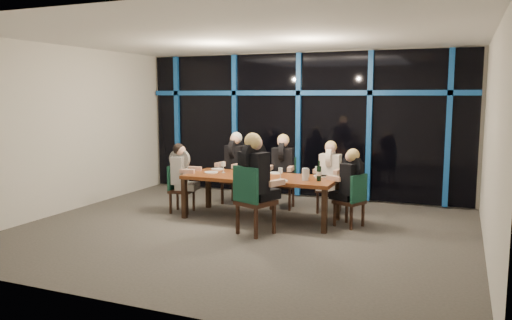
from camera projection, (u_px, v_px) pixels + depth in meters
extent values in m
plane|color=#54504A|center=(241.00, 231.00, 7.85)|extent=(7.00, 7.00, 0.00)
cube|color=silver|center=(300.00, 125.00, 10.40)|extent=(7.00, 0.04, 3.00)
cube|color=silver|center=(116.00, 159.00, 4.90)|extent=(7.00, 0.04, 3.00)
cube|color=silver|center=(64.00, 130.00, 8.98)|extent=(0.04, 6.00, 3.00)
cube|color=silver|center=(493.00, 144.00, 6.32)|extent=(0.04, 6.00, 3.00)
cube|color=white|center=(241.00, 36.00, 7.45)|extent=(7.00, 6.00, 0.04)
cube|color=black|center=(299.00, 125.00, 10.34)|extent=(6.86, 0.04, 2.94)
cube|color=#134A96|center=(177.00, 122.00, 11.40)|extent=(0.10, 0.10, 2.94)
cube|color=#134A96|center=(235.00, 124.00, 10.85)|extent=(0.10, 0.10, 2.94)
cube|color=#134A96|center=(298.00, 125.00, 10.30)|extent=(0.10, 0.10, 2.94)
cube|color=#134A96|center=(369.00, 127.00, 9.75)|extent=(0.10, 0.10, 2.94)
cube|color=#134A96|center=(449.00, 129.00, 9.19)|extent=(0.10, 0.10, 2.94)
cube|color=#134A96|center=(299.00, 93.00, 10.21)|extent=(6.86, 0.10, 0.10)
cube|color=#FF2D14|center=(356.00, 93.00, 10.12)|extent=(0.60, 0.05, 0.35)
cube|color=brown|center=(260.00, 178.00, 8.48)|extent=(2.60, 1.00, 0.06)
cube|color=black|center=(184.00, 199.00, 8.60)|extent=(0.08, 0.08, 0.69)
cube|color=black|center=(324.00, 211.00, 7.66)|extent=(0.08, 0.08, 0.69)
cube|color=black|center=(208.00, 190.00, 9.41)|extent=(0.08, 0.08, 0.69)
cube|color=black|center=(338.00, 200.00, 8.46)|extent=(0.08, 0.08, 0.69)
cube|color=black|center=(235.00, 181.00, 9.75)|extent=(0.51, 0.51, 0.06)
cube|color=#184D37|center=(241.00, 167.00, 9.88)|extent=(0.45, 0.12, 0.49)
cube|color=black|center=(222.00, 194.00, 9.72)|extent=(0.05, 0.05, 0.41)
cube|color=black|center=(237.00, 196.00, 9.53)|extent=(0.05, 0.05, 0.41)
cube|color=black|center=(233.00, 191.00, 10.02)|extent=(0.05, 0.05, 0.41)
cube|color=black|center=(248.00, 193.00, 9.83)|extent=(0.05, 0.05, 0.41)
cube|color=black|center=(282.00, 185.00, 9.34)|extent=(0.49, 0.49, 0.06)
cube|color=#184D37|center=(285.00, 170.00, 9.50)|extent=(0.44, 0.10, 0.49)
cube|color=black|center=(271.00, 199.00, 9.25)|extent=(0.04, 0.04, 0.41)
cube|color=black|center=(290.00, 200.00, 9.16)|extent=(0.04, 0.04, 0.41)
cube|color=black|center=(275.00, 195.00, 9.59)|extent=(0.04, 0.04, 0.41)
cube|color=black|center=(293.00, 196.00, 9.50)|extent=(0.04, 0.04, 0.41)
cube|color=black|center=(329.00, 190.00, 9.01)|extent=(0.42, 0.42, 0.05)
cube|color=#184D37|center=(332.00, 175.00, 9.14)|extent=(0.41, 0.05, 0.46)
cube|color=black|center=(318.00, 203.00, 8.95)|extent=(0.04, 0.04, 0.38)
cube|color=black|center=(336.00, 205.00, 8.82)|extent=(0.04, 0.04, 0.38)
cube|color=black|center=(323.00, 200.00, 9.25)|extent=(0.04, 0.04, 0.38)
cube|color=black|center=(340.00, 201.00, 9.12)|extent=(0.04, 0.04, 0.38)
cube|color=black|center=(182.00, 191.00, 9.03)|extent=(0.45, 0.45, 0.05)
cube|color=#184D37|center=(173.00, 177.00, 9.04)|extent=(0.10, 0.40, 0.44)
cube|color=black|center=(187.00, 204.00, 8.87)|extent=(0.04, 0.04, 0.37)
cube|color=black|center=(194.00, 201.00, 9.17)|extent=(0.04, 0.04, 0.37)
cube|color=black|center=(171.00, 203.00, 8.94)|extent=(0.04, 0.04, 0.37)
cube|color=black|center=(178.00, 200.00, 9.25)|extent=(0.04, 0.04, 0.37)
cube|color=black|center=(349.00, 202.00, 8.06)|extent=(0.53, 0.53, 0.05)
cube|color=#184D37|center=(359.00, 189.00, 7.90)|extent=(0.20, 0.39, 0.45)
cube|color=black|center=(347.00, 212.00, 8.31)|extent=(0.05, 0.05, 0.38)
cube|color=black|center=(335.00, 215.00, 8.09)|extent=(0.05, 0.05, 0.38)
cube|color=black|center=(363.00, 215.00, 8.08)|extent=(0.05, 0.05, 0.38)
cube|color=black|center=(351.00, 218.00, 7.86)|extent=(0.05, 0.05, 0.38)
cube|color=black|center=(256.00, 202.00, 7.61)|extent=(0.64, 0.64, 0.07)
cube|color=#184D37|center=(246.00, 185.00, 7.42)|extent=(0.48, 0.24, 0.55)
cube|color=black|center=(274.00, 219.00, 7.65)|extent=(0.06, 0.06, 0.46)
cube|color=black|center=(256.00, 215.00, 7.92)|extent=(0.06, 0.06, 0.46)
cube|color=black|center=(256.00, 224.00, 7.37)|extent=(0.06, 0.06, 0.46)
cube|color=black|center=(238.00, 219.00, 7.64)|extent=(0.06, 0.06, 0.46)
cube|color=black|center=(231.00, 177.00, 9.63)|extent=(0.42, 0.47, 0.14)
cube|color=black|center=(236.00, 160.00, 9.72)|extent=(0.43, 0.30, 0.55)
cylinder|color=black|center=(236.00, 148.00, 9.69)|extent=(0.17, 0.43, 0.41)
sphere|color=tan|center=(235.00, 139.00, 9.65)|extent=(0.21, 0.21, 0.21)
sphere|color=silver|center=(236.00, 138.00, 9.68)|extent=(0.23, 0.23, 0.23)
cube|color=tan|center=(221.00, 164.00, 9.64)|extent=(0.13, 0.31, 0.08)
cube|color=tan|center=(237.00, 166.00, 9.43)|extent=(0.13, 0.31, 0.08)
cube|color=black|center=(281.00, 181.00, 9.22)|extent=(0.40, 0.45, 0.14)
cube|color=black|center=(283.00, 163.00, 9.33)|extent=(0.42, 0.28, 0.55)
cylinder|color=black|center=(283.00, 151.00, 9.30)|extent=(0.15, 0.42, 0.41)
sphere|color=tan|center=(283.00, 142.00, 9.26)|extent=(0.21, 0.21, 0.21)
sphere|color=tan|center=(283.00, 140.00, 9.29)|extent=(0.23, 0.23, 0.23)
cube|color=tan|center=(270.00, 168.00, 9.16)|extent=(0.11, 0.30, 0.08)
cube|color=tan|center=(291.00, 169.00, 9.06)|extent=(0.11, 0.30, 0.08)
cube|color=silver|center=(328.00, 186.00, 8.90)|extent=(0.34, 0.39, 0.13)
cube|color=silver|center=(330.00, 168.00, 8.99)|extent=(0.37, 0.23, 0.51)
cylinder|color=silver|center=(330.00, 157.00, 8.96)|extent=(0.10, 0.39, 0.38)
sphere|color=tan|center=(330.00, 148.00, 8.93)|extent=(0.19, 0.19, 0.19)
sphere|color=tan|center=(331.00, 147.00, 8.96)|extent=(0.21, 0.21, 0.21)
cube|color=tan|center=(317.00, 170.00, 8.87)|extent=(0.08, 0.28, 0.07)
cube|color=tan|center=(337.00, 172.00, 8.72)|extent=(0.08, 0.28, 0.07)
cube|color=black|center=(187.00, 186.00, 8.99)|extent=(0.41, 0.37, 0.12)
cube|color=black|center=(180.00, 170.00, 8.99)|extent=(0.26, 0.38, 0.50)
cylinder|color=black|center=(180.00, 159.00, 8.96)|extent=(0.38, 0.14, 0.37)
sphere|color=tan|center=(180.00, 150.00, 8.94)|extent=(0.19, 0.19, 0.19)
sphere|color=black|center=(178.00, 149.00, 8.94)|extent=(0.20, 0.20, 0.20)
cube|color=tan|center=(187.00, 171.00, 8.77)|extent=(0.27, 0.11, 0.07)
cube|color=tan|center=(194.00, 168.00, 9.11)|extent=(0.27, 0.11, 0.07)
cube|color=black|center=(344.00, 195.00, 8.13)|extent=(0.47, 0.45, 0.13)
cube|color=black|center=(352.00, 179.00, 7.98)|extent=(0.34, 0.41, 0.50)
cylinder|color=black|center=(352.00, 167.00, 7.96)|extent=(0.38, 0.23, 0.38)
sphere|color=tan|center=(351.00, 156.00, 7.95)|extent=(0.19, 0.19, 0.19)
sphere|color=tan|center=(353.00, 155.00, 7.92)|extent=(0.21, 0.21, 0.21)
cube|color=tan|center=(347.00, 176.00, 8.26)|extent=(0.27, 0.17, 0.07)
cube|color=tan|center=(334.00, 179.00, 8.02)|extent=(0.27, 0.17, 0.07)
cube|color=black|center=(262.00, 194.00, 7.69)|extent=(0.54, 0.57, 0.15)
cube|color=black|center=(254.00, 172.00, 7.52)|extent=(0.50, 0.41, 0.61)
cylinder|color=black|center=(254.00, 156.00, 7.49)|extent=(0.27, 0.47, 0.46)
sphere|color=tan|center=(255.00, 143.00, 7.48)|extent=(0.23, 0.23, 0.23)
sphere|color=tan|center=(253.00, 141.00, 7.44)|extent=(0.25, 0.25, 0.25)
cube|color=tan|center=(276.00, 183.00, 7.58)|extent=(0.20, 0.34, 0.09)
cube|color=tan|center=(256.00, 179.00, 7.88)|extent=(0.20, 0.34, 0.09)
cylinder|color=white|center=(218.00, 169.00, 9.24)|extent=(0.24, 0.24, 0.01)
cylinder|color=white|center=(276.00, 173.00, 8.77)|extent=(0.24, 0.24, 0.01)
cylinder|color=white|center=(321.00, 176.00, 8.45)|extent=(0.24, 0.24, 0.01)
cylinder|color=white|center=(211.00, 172.00, 8.85)|extent=(0.24, 0.24, 0.01)
cylinder|color=white|center=(322.00, 176.00, 8.42)|extent=(0.24, 0.24, 0.01)
cylinder|color=white|center=(280.00, 181.00, 7.97)|extent=(0.24, 0.24, 0.01)
cylinder|color=black|center=(319.00, 174.00, 7.99)|extent=(0.07, 0.07, 0.24)
cylinder|color=black|center=(319.00, 164.00, 7.97)|extent=(0.03, 0.03, 0.09)
cylinder|color=silver|center=(319.00, 174.00, 7.99)|extent=(0.07, 0.07, 0.07)
cylinder|color=silver|center=(305.00, 174.00, 8.05)|extent=(0.11, 0.11, 0.20)
cylinder|color=silver|center=(309.00, 173.00, 8.03)|extent=(0.02, 0.02, 0.14)
cylinder|color=#FE9C4C|center=(247.00, 177.00, 8.28)|extent=(0.06, 0.06, 0.03)
cylinder|color=silver|center=(240.00, 175.00, 8.57)|extent=(0.06, 0.06, 0.01)
cylinder|color=silver|center=(240.00, 172.00, 8.56)|extent=(0.01, 0.01, 0.10)
cylinder|color=silver|center=(240.00, 167.00, 8.55)|extent=(0.07, 0.07, 0.07)
cylinder|color=white|center=(262.00, 176.00, 8.51)|extent=(0.06, 0.06, 0.01)
cylinder|color=white|center=(262.00, 172.00, 8.51)|extent=(0.01, 0.01, 0.10)
cylinder|color=white|center=(262.00, 167.00, 8.50)|extent=(0.07, 0.07, 0.07)
cylinder|color=silver|center=(280.00, 179.00, 8.20)|extent=(0.07, 0.07, 0.01)
cylinder|color=silver|center=(280.00, 175.00, 8.19)|extent=(0.01, 0.01, 0.10)
cylinder|color=silver|center=(280.00, 170.00, 8.18)|extent=(0.07, 0.07, 0.07)
cylinder|color=white|center=(223.00, 172.00, 8.85)|extent=(0.07, 0.07, 0.01)
cylinder|color=white|center=(223.00, 169.00, 8.84)|extent=(0.01, 0.01, 0.11)
cylinder|color=white|center=(223.00, 164.00, 8.83)|extent=(0.07, 0.07, 0.08)
cylinder|color=silver|center=(317.00, 178.00, 8.30)|extent=(0.07, 0.07, 0.01)
cylinder|color=silver|center=(317.00, 174.00, 8.29)|extent=(0.01, 0.01, 0.11)
cylinder|color=silver|center=(317.00, 169.00, 8.28)|extent=(0.07, 0.07, 0.08)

